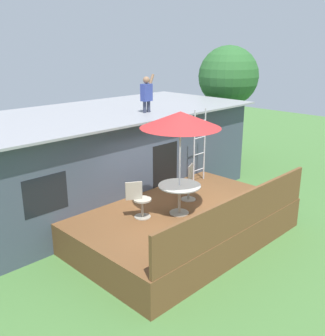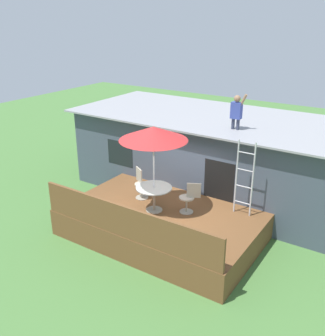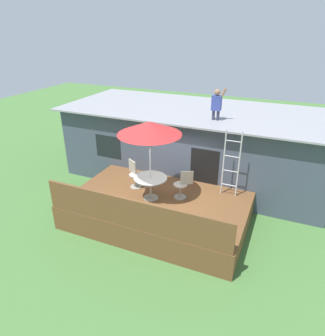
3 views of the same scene
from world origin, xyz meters
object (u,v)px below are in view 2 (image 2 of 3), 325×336
(person_figure, at_px, (237,110))
(patio_chair_left, at_px, (141,184))
(patio_table, at_px, (154,192))
(patio_chair_right, at_px, (189,198))
(step_ladder, at_px, (244,178))
(patio_umbrella, at_px, (153,133))

(person_figure, distance_m, patio_chair_left, 3.69)
(patio_table, xyz_separation_m, patio_chair_right, (0.90, 0.47, -0.13))
(step_ladder, relative_size, patio_chair_left, 2.39)
(patio_umbrella, height_order, patio_chair_left, patio_umbrella)
(step_ladder, bearing_deg, patio_table, -150.96)
(step_ladder, relative_size, person_figure, 1.98)
(patio_table, bearing_deg, patio_chair_left, 148.70)
(patio_chair_left, distance_m, patio_chair_right, 1.75)
(step_ladder, xyz_separation_m, person_figure, (-0.91, 1.31, 1.56))
(step_ladder, bearing_deg, patio_chair_right, -149.92)
(patio_umbrella, relative_size, patio_chair_right, 2.76)
(patio_table, height_order, step_ladder, step_ladder)
(patio_table, bearing_deg, step_ladder, 29.04)
(patio_umbrella, xyz_separation_m, step_ladder, (2.21, 1.23, -1.25))
(patio_table, xyz_separation_m, patio_chair_left, (-0.85, 0.52, -0.13))
(step_ladder, distance_m, patio_chair_left, 3.21)
(patio_table, relative_size, step_ladder, 0.47)
(patio_table, bearing_deg, patio_umbrella, 51.34)
(patio_umbrella, xyz_separation_m, patio_chair_right, (0.90, 0.47, -1.89))
(patio_umbrella, distance_m, step_ladder, 2.82)
(patio_umbrella, relative_size, patio_chair_left, 2.76)
(step_ladder, bearing_deg, patio_umbrella, -150.96)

